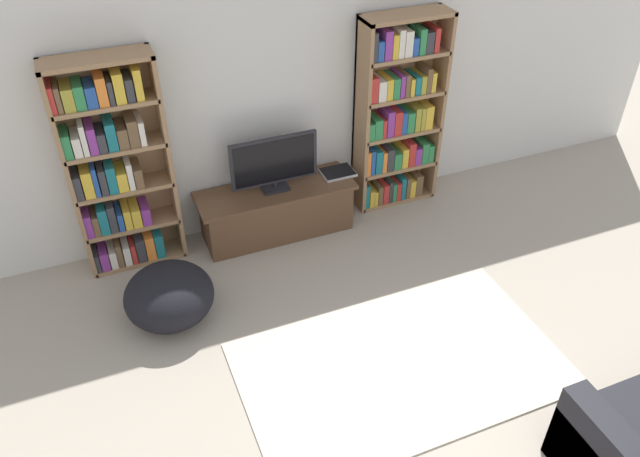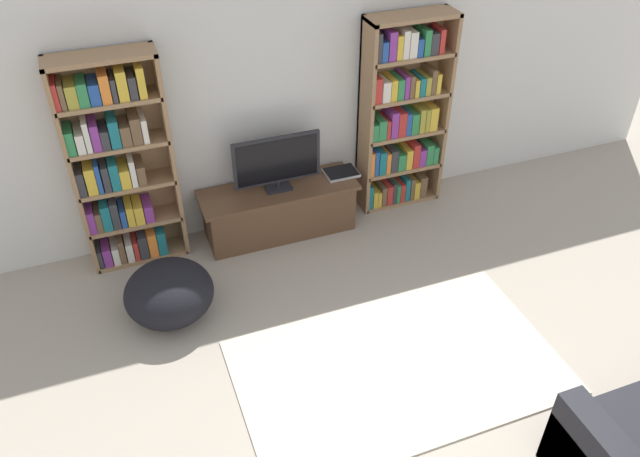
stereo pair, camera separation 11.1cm
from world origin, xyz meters
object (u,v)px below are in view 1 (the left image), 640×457
at_px(television, 274,163).
at_px(bookshelf_right, 396,116).
at_px(beanbag_ottoman, 169,296).
at_px(bookshelf_left, 115,169).
at_px(laptop, 338,172).
at_px(tv_stand, 277,211).

bearing_deg(television, bookshelf_right, 5.47).
bearing_deg(beanbag_ottoman, bookshelf_left, 100.53).
bearing_deg(bookshelf_right, bookshelf_left, 179.94).
height_order(bookshelf_right, beanbag_ottoman, bookshelf_right).
relative_size(laptop, beanbag_ottoman, 0.44).
distance_m(tv_stand, laptop, 0.69).
bearing_deg(tv_stand, bookshelf_right, 5.40).
xyz_separation_m(tv_stand, beanbag_ottoman, (-1.18, -0.77, -0.01)).
distance_m(bookshelf_right, television, 1.30).
relative_size(bookshelf_left, tv_stand, 1.30).
distance_m(tv_stand, beanbag_ottoman, 1.41).
distance_m(bookshelf_left, tv_stand, 1.52).
xyz_separation_m(bookshelf_left, tv_stand, (1.34, -0.12, -0.70)).
height_order(bookshelf_right, tv_stand, bookshelf_right).
distance_m(bookshelf_left, bookshelf_right, 2.63).
relative_size(bookshelf_right, tv_stand, 1.30).
distance_m(bookshelf_left, television, 1.36).
relative_size(bookshelf_right, laptop, 6.13).
bearing_deg(tv_stand, television, -90.00).
distance_m(bookshelf_right, laptop, 0.78).
relative_size(bookshelf_right, television, 2.37).
height_order(laptop, beanbag_ottoman, laptop).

